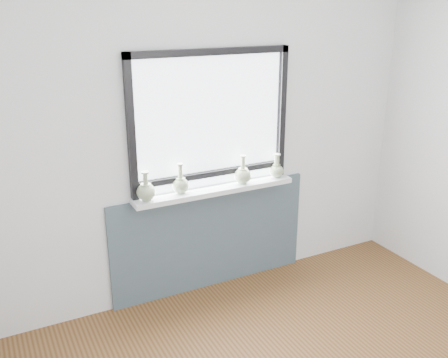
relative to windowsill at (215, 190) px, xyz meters
name	(u,v)px	position (x,y,z in m)	size (l,w,h in m)	color
back_wall	(209,135)	(0.00, 0.10, 0.42)	(3.60, 0.02, 2.60)	silver
apron_panel	(211,238)	(0.00, 0.07, -0.45)	(1.70, 0.03, 0.86)	#42545E
windowsill	(215,190)	(0.00, 0.00, 0.00)	(1.32, 0.18, 0.04)	white
window	(211,118)	(0.00, 0.06, 0.56)	(1.30, 0.06, 1.05)	black
vase_a	(146,191)	(-0.56, -0.02, 0.09)	(0.14, 0.14, 0.22)	#A1B58A
vase_b	(181,184)	(-0.28, 0.01, 0.09)	(0.13, 0.13, 0.23)	#A1B58A
vase_c	(243,175)	(0.24, -0.01, 0.09)	(0.14, 0.14, 0.23)	#A1B58A
vase_d	(276,169)	(0.56, -0.01, 0.09)	(0.11, 0.11, 0.20)	#A1B58A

